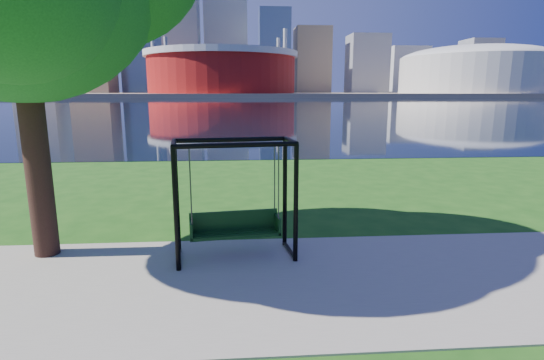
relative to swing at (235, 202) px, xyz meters
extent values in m
plane|color=#1E5114|center=(0.60, -0.63, -1.07)|extent=(900.00, 900.00, 0.00)
cube|color=#9E937F|center=(0.60, -1.13, -1.05)|extent=(120.00, 4.00, 0.03)
cube|color=black|center=(0.60, 101.37, -1.06)|extent=(900.00, 180.00, 0.02)
cube|color=#937F60|center=(0.60, 305.37, -0.07)|extent=(900.00, 228.00, 2.00)
cylinder|color=maroon|center=(-9.40, 234.37, 11.93)|extent=(80.00, 80.00, 22.00)
cylinder|color=silver|center=(-9.40, 234.37, 21.43)|extent=(83.00, 83.00, 3.00)
cylinder|color=silver|center=(23.51, 253.37, 16.93)|extent=(2.00, 2.00, 32.00)
cylinder|color=silver|center=(-42.31, 253.37, 16.93)|extent=(2.00, 2.00, 32.00)
cylinder|color=silver|center=(-42.31, 215.37, 16.93)|extent=(2.00, 2.00, 32.00)
cylinder|color=silver|center=(23.51, 215.37, 16.93)|extent=(2.00, 2.00, 32.00)
cylinder|color=beige|center=(135.60, 234.37, 10.93)|extent=(84.00, 84.00, 20.00)
ellipsoid|color=beige|center=(135.60, 234.37, 19.93)|extent=(84.00, 84.00, 15.12)
cube|color=gray|center=(-139.40, 309.37, 31.93)|extent=(28.00, 28.00, 62.00)
cube|color=#998466|center=(-99.40, 299.37, 44.93)|extent=(26.00, 26.00, 88.00)
cube|color=slate|center=(-69.40, 324.37, 48.43)|extent=(30.00, 24.00, 95.00)
cube|color=gray|center=(-39.40, 304.37, 36.93)|extent=(24.00, 24.00, 72.00)
cube|color=silver|center=(-9.40, 334.37, 40.93)|extent=(32.00, 28.00, 80.00)
cube|color=slate|center=(25.60, 309.37, 29.93)|extent=(22.00, 22.00, 58.00)
cube|color=#998466|center=(55.60, 324.37, 24.93)|extent=(26.00, 26.00, 48.00)
cube|color=gray|center=(95.60, 314.37, 21.93)|extent=(28.00, 24.00, 42.00)
cube|color=silver|center=(135.60, 339.37, 18.93)|extent=(30.00, 26.00, 36.00)
cube|color=gray|center=(185.60, 319.37, 20.93)|extent=(24.00, 24.00, 40.00)
cube|color=#998466|center=(225.60, 334.37, 16.93)|extent=(26.00, 26.00, 32.00)
cylinder|color=black|center=(-0.97, -0.58, 0.02)|extent=(0.09, 0.09, 2.17)
cylinder|color=black|center=(1.09, -0.31, 0.02)|extent=(0.09, 0.09, 2.17)
cylinder|color=black|center=(-1.08, 0.26, 0.02)|extent=(0.09, 0.09, 2.17)
cylinder|color=black|center=(0.98, 0.53, 0.02)|extent=(0.09, 0.09, 2.17)
cylinder|color=black|center=(0.06, -0.45, 1.10)|extent=(2.07, 0.35, 0.08)
cylinder|color=black|center=(-0.05, 0.39, 1.10)|extent=(2.07, 0.35, 0.08)
cylinder|color=black|center=(-1.02, -0.16, 1.10)|extent=(0.19, 0.85, 0.08)
cylinder|color=black|center=(-1.02, -0.16, -0.99)|extent=(0.18, 0.85, 0.07)
cylinder|color=black|center=(1.03, 0.11, 1.10)|extent=(0.19, 0.85, 0.08)
cylinder|color=black|center=(1.03, 0.11, -0.99)|extent=(0.18, 0.85, 0.07)
cube|color=black|center=(0.00, -0.03, -0.60)|extent=(1.69, 0.63, 0.06)
cube|color=black|center=(-0.02, 0.16, -0.39)|extent=(1.64, 0.26, 0.36)
cube|color=black|center=(-0.79, -0.13, -0.47)|extent=(0.10, 0.43, 0.32)
cube|color=black|center=(0.79, 0.08, -0.47)|extent=(0.10, 0.43, 0.32)
cylinder|color=#343439|center=(-0.75, -0.30, 0.37)|extent=(0.03, 0.03, 1.37)
cylinder|color=#343439|center=(0.80, -0.10, 0.37)|extent=(0.03, 0.03, 1.37)
cylinder|color=#343439|center=(-0.79, 0.05, 0.37)|extent=(0.03, 0.03, 1.37)
cylinder|color=#343439|center=(0.75, 0.25, 0.37)|extent=(0.03, 0.03, 1.37)
cylinder|color=black|center=(-3.56, 0.38, 1.16)|extent=(0.44, 0.44, 4.45)
camera|label=1|loc=(0.12, -7.51, 1.98)|focal=28.00mm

